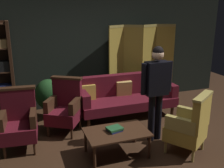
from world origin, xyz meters
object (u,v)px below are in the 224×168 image
object	(u,v)px
book_navy_cloth	(115,130)
book_green_cloth	(115,128)
standing_figure	(156,85)
velvet_couch	(126,95)
armchair_gilt_accent	(190,125)
potted_plant	(49,96)
armchair_wing_right	(19,121)
coffee_table	(117,134)
armchair_wing_left	(65,107)
folding_screen	(141,62)

from	to	relation	value
book_navy_cloth	book_green_cloth	bearing A→B (deg)	0.00
standing_figure	velvet_couch	bearing A→B (deg)	92.84
armchair_gilt_accent	potted_plant	bearing A→B (deg)	131.82
armchair_wing_right	velvet_couch	bearing A→B (deg)	17.97
book_navy_cloth	book_green_cloth	world-z (taller)	book_green_cloth
coffee_table	potted_plant	xyz separation A→B (m)	(-0.84, 1.88, 0.12)
armchair_wing_left	armchair_wing_right	size ratio (longest dim) A/B	1.00
potted_plant	book_navy_cloth	size ratio (longest dim) A/B	4.08
armchair_wing_right	book_green_cloth	distance (m)	1.61
coffee_table	armchair_gilt_accent	bearing A→B (deg)	-16.22
armchair_wing_right	armchair_gilt_accent	bearing A→B (deg)	-22.88
folding_screen	standing_figure	size ratio (longest dim) A/B	1.12
armchair_wing_right	book_green_cloth	bearing A→B (deg)	-27.13
coffee_table	book_green_cloth	xyz separation A→B (m)	(-0.03, 0.03, 0.09)
coffee_table	book_green_cloth	bearing A→B (deg)	129.15
armchair_gilt_accent	armchair_wing_right	bearing A→B (deg)	157.12
standing_figure	folding_screen	bearing A→B (deg)	71.78
coffee_table	armchair_gilt_accent	world-z (taller)	armchair_gilt_accent
folding_screen	potted_plant	xyz separation A→B (m)	(-2.31, -0.34, -0.49)
folding_screen	armchair_wing_left	bearing A→B (deg)	-152.85
coffee_table	book_navy_cloth	size ratio (longest dim) A/B	4.75
folding_screen	standing_figure	distance (m)	2.05
velvet_couch	potted_plant	xyz separation A→B (m)	(-1.61, 0.39, 0.04)
armchair_gilt_accent	book_navy_cloth	world-z (taller)	armchair_gilt_accent
armchair_wing_right	standing_figure	xyz separation A→B (m)	(2.28, -0.49, 0.54)
velvet_couch	book_navy_cloth	distance (m)	1.66
folding_screen	armchair_gilt_accent	distance (m)	2.61
armchair_wing_left	book_green_cloth	xyz separation A→B (m)	(0.60, -1.11, -0.03)
velvet_couch	armchair_gilt_accent	bearing A→B (deg)	-78.50
book_green_cloth	armchair_wing_right	bearing A→B (deg)	152.87
armchair_wing_left	velvet_couch	bearing A→B (deg)	13.90
velvet_couch	book_green_cloth	xyz separation A→B (m)	(-0.79, -1.45, 0.01)
folding_screen	standing_figure	bearing A→B (deg)	-108.22
armchair_gilt_accent	potted_plant	xyz separation A→B (m)	(-1.98, 2.21, 0.01)
folding_screen	coffee_table	world-z (taller)	folding_screen
folding_screen	armchair_wing_right	bearing A→B (deg)	-153.63
armchair_wing_right	book_green_cloth	xyz separation A→B (m)	(1.43, -0.73, -0.03)
book_navy_cloth	velvet_couch	bearing A→B (deg)	61.37
standing_figure	book_navy_cloth	bearing A→B (deg)	-164.44
standing_figure	potted_plant	size ratio (longest dim) A/B	1.98
armchair_wing_left	potted_plant	world-z (taller)	armchair_wing_left
armchair_gilt_accent	book_green_cloth	xyz separation A→B (m)	(-1.16, 0.36, -0.03)
velvet_couch	coffee_table	size ratio (longest dim) A/B	2.12
standing_figure	book_green_cloth	size ratio (longest dim) A/B	7.19
folding_screen	book_green_cloth	xyz separation A→B (m)	(-1.49, -2.18, -0.52)
armchair_wing_left	book_navy_cloth	xyz separation A→B (m)	(0.60, -1.11, -0.06)
folding_screen	book_navy_cloth	size ratio (longest dim) A/B	9.03
armchair_wing_left	potted_plant	distance (m)	0.77
potted_plant	book_green_cloth	world-z (taller)	potted_plant
velvet_couch	book_navy_cloth	size ratio (longest dim) A/B	10.07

